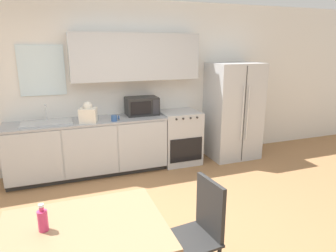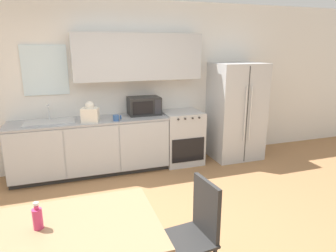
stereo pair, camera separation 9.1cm
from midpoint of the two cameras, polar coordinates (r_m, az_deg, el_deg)
ground_plane at (r=3.44m, az=-4.91°, el=-20.18°), size 12.00×12.00×0.00m
wall_back at (r=5.00m, az=-11.12°, el=8.53°), size 12.00×0.38×2.70m
kitchen_counter at (r=4.87m, az=-15.30°, el=-3.93°), size 2.41×0.63×0.88m
oven_range at (r=5.20m, az=1.68°, el=-2.12°), size 0.65×0.63×0.91m
refrigerator at (r=5.51m, az=11.80°, el=2.83°), size 0.87×0.75×1.70m
kitchen_sink at (r=4.75m, az=-22.64°, el=0.64°), size 0.72×0.39×0.25m
microwave at (r=4.96m, az=-5.53°, el=3.83°), size 0.52×0.36×0.29m
coffee_mug at (r=4.60m, az=-10.68°, el=1.48°), size 0.13×0.09×0.09m
grocery_bag_0 at (r=4.57m, az=-15.52°, el=2.26°), size 0.29×0.27×0.31m
dining_table at (r=2.31m, az=-16.77°, el=-20.43°), size 1.11×0.87×0.77m
dining_chair_side at (r=2.62m, az=5.26°, el=-18.44°), size 0.44×0.44×0.93m
drink_bottle at (r=2.27m, az=-23.85°, el=-16.03°), size 0.07×0.07×0.20m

